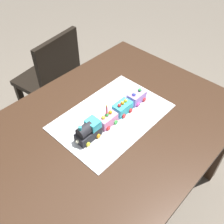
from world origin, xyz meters
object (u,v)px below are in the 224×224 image
object	(u,v)px
cake_car_gondola_bubblegum	(107,119)
cake_car_flatbed_turquoise	(122,108)
chair	(52,79)
cake_locomotive	(88,131)
cake_car_tanker_lavender	(136,97)
dining_table	(107,139)
birthday_candle	(107,109)

from	to	relation	value
cake_car_gondola_bubblegum	cake_car_flatbed_turquoise	xyz separation A→B (m)	(0.12, 0.00, 0.00)
chair	cake_locomotive	world-z (taller)	same
cake_locomotive	cake_car_gondola_bubblegum	size ratio (longest dim) A/B	1.40
cake_car_tanker_lavender	dining_table	bearing A→B (deg)	-178.13
cake_locomotive	cake_car_tanker_lavender	xyz separation A→B (m)	(0.36, 0.00, -0.02)
dining_table	cake_car_tanker_lavender	world-z (taller)	cake_car_tanker_lavender
dining_table	cake_locomotive	world-z (taller)	cake_locomotive
cake_car_gondola_bubblegum	cake_car_tanker_lavender	bearing A→B (deg)	0.00
dining_table	cake_car_gondola_bubblegum	size ratio (longest dim) A/B	14.00
chair	cake_car_flatbed_turquoise	bearing A→B (deg)	73.95
cake_car_flatbed_turquoise	cake_car_gondola_bubblegum	bearing A→B (deg)	180.00
cake_locomotive	cake_car_flatbed_turquoise	world-z (taller)	cake_locomotive
cake_car_gondola_bubblegum	cake_car_flatbed_turquoise	size ratio (longest dim) A/B	1.00
cake_locomotive	birthday_candle	bearing A→B (deg)	0.00
cake_car_flatbed_turquoise	cake_car_tanker_lavender	bearing A→B (deg)	0.00
cake_car_gondola_bubblegum	birthday_candle	size ratio (longest dim) A/B	1.65
cake_car_gondola_bubblegum	birthday_candle	bearing A→B (deg)	-180.00
cake_locomotive	cake_car_gondola_bubblegum	distance (m)	0.13
chair	dining_table	bearing A→B (deg)	65.34
cake_locomotive	cake_car_tanker_lavender	bearing A→B (deg)	0.00
chair	cake_car_tanker_lavender	world-z (taller)	chair
cake_car_tanker_lavender	birthday_candle	size ratio (longest dim) A/B	1.65
cake_car_flatbed_turquoise	cake_car_tanker_lavender	world-z (taller)	same
cake_car_tanker_lavender	cake_car_flatbed_turquoise	bearing A→B (deg)	180.00
cake_car_tanker_lavender	birthday_candle	world-z (taller)	birthday_candle
chair	cake_car_tanker_lavender	xyz separation A→B (m)	(0.01, -0.83, 0.30)
cake_locomotive	cake_car_gondola_bubblegum	xyz separation A→B (m)	(0.13, 0.00, -0.02)
chair	cake_car_tanker_lavender	bearing A→B (deg)	82.10
cake_car_gondola_bubblegum	cake_car_tanker_lavender	size ratio (longest dim) A/B	1.00
dining_table	cake_car_flatbed_turquoise	xyz separation A→B (m)	(0.13, 0.01, 0.14)
cake_locomotive	dining_table	bearing A→B (deg)	-4.07
dining_table	birthday_candle	xyz separation A→B (m)	(0.01, 0.01, 0.21)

